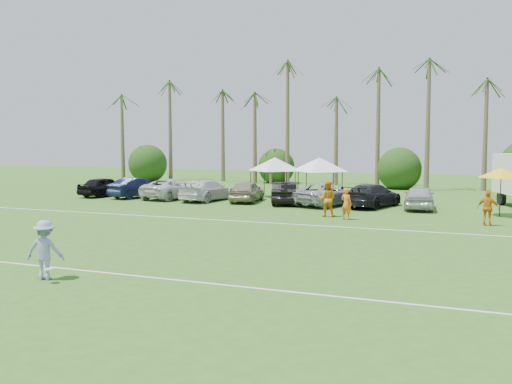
% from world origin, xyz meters
% --- Properties ---
extents(ground, '(120.00, 120.00, 0.00)m').
position_xyz_m(ground, '(0.00, 0.00, 0.00)').
color(ground, '#32611D').
rests_on(ground, ground).
extents(field_lines, '(80.00, 12.10, 0.01)m').
position_xyz_m(field_lines, '(0.00, 8.00, 0.01)').
color(field_lines, white).
rests_on(field_lines, ground).
extents(palm_tree_0, '(2.40, 2.40, 8.90)m').
position_xyz_m(palm_tree_0, '(-22.00, 38.00, 7.48)').
color(palm_tree_0, brown).
rests_on(palm_tree_0, ground).
extents(palm_tree_1, '(2.40, 2.40, 9.90)m').
position_xyz_m(palm_tree_1, '(-17.00, 38.00, 8.35)').
color(palm_tree_1, brown).
rests_on(palm_tree_1, ground).
extents(palm_tree_2, '(2.40, 2.40, 10.90)m').
position_xyz_m(palm_tree_2, '(-12.00, 38.00, 9.21)').
color(palm_tree_2, brown).
rests_on(palm_tree_2, ground).
extents(palm_tree_3, '(2.40, 2.40, 11.90)m').
position_xyz_m(palm_tree_3, '(-8.00, 38.00, 10.06)').
color(palm_tree_3, brown).
rests_on(palm_tree_3, ground).
extents(palm_tree_4, '(2.40, 2.40, 8.90)m').
position_xyz_m(palm_tree_4, '(-4.00, 38.00, 7.48)').
color(palm_tree_4, brown).
rests_on(palm_tree_4, ground).
extents(palm_tree_5, '(2.40, 2.40, 9.90)m').
position_xyz_m(palm_tree_5, '(0.00, 38.00, 8.35)').
color(palm_tree_5, brown).
rests_on(palm_tree_5, ground).
extents(palm_tree_6, '(2.40, 2.40, 10.90)m').
position_xyz_m(palm_tree_6, '(4.00, 38.00, 9.21)').
color(palm_tree_6, brown).
rests_on(palm_tree_6, ground).
extents(palm_tree_7, '(2.40, 2.40, 11.90)m').
position_xyz_m(palm_tree_7, '(8.00, 38.00, 10.06)').
color(palm_tree_7, brown).
rests_on(palm_tree_7, ground).
extents(palm_tree_8, '(2.40, 2.40, 8.90)m').
position_xyz_m(palm_tree_8, '(13.00, 38.00, 7.48)').
color(palm_tree_8, brown).
rests_on(palm_tree_8, ground).
extents(bush_tree_0, '(4.00, 4.00, 4.00)m').
position_xyz_m(bush_tree_0, '(-19.00, 39.00, 1.80)').
color(bush_tree_0, brown).
rests_on(bush_tree_0, ground).
extents(bush_tree_1, '(4.00, 4.00, 4.00)m').
position_xyz_m(bush_tree_1, '(-6.00, 39.00, 1.80)').
color(bush_tree_1, brown).
rests_on(bush_tree_1, ground).
extents(bush_tree_2, '(4.00, 4.00, 4.00)m').
position_xyz_m(bush_tree_2, '(6.00, 39.00, 1.80)').
color(bush_tree_2, brown).
rests_on(bush_tree_2, ground).
extents(sideline_player_a, '(0.70, 0.57, 1.66)m').
position_xyz_m(sideline_player_a, '(6.05, 16.68, 0.83)').
color(sideline_player_a, orange).
rests_on(sideline_player_a, ground).
extents(sideline_player_b, '(1.04, 0.86, 1.93)m').
position_xyz_m(sideline_player_b, '(4.83, 17.42, 0.97)').
color(sideline_player_b, orange).
rests_on(sideline_player_b, ground).
extents(sideline_player_c, '(1.05, 0.52, 1.72)m').
position_xyz_m(sideline_player_c, '(12.90, 17.07, 0.86)').
color(sideline_player_c, orange).
rests_on(sideline_player_c, ground).
extents(canopy_tent_left, '(4.17, 4.17, 3.37)m').
position_xyz_m(canopy_tent_left, '(-1.43, 26.43, 2.89)').
color(canopy_tent_left, black).
rests_on(canopy_tent_left, ground).
extents(canopy_tent_right, '(4.18, 4.18, 3.39)m').
position_xyz_m(canopy_tent_right, '(1.82, 26.68, 2.90)').
color(canopy_tent_right, black).
rests_on(canopy_tent_right, ground).
extents(market_umbrella, '(2.38, 2.38, 2.65)m').
position_xyz_m(market_umbrella, '(13.54, 21.04, 2.38)').
color(market_umbrella, black).
rests_on(market_umbrella, ground).
extents(frisbee_player, '(1.28, 0.95, 1.77)m').
position_xyz_m(frisbee_player, '(0.62, 0.66, 0.89)').
color(frisbee_player, '#8D93C8').
rests_on(frisbee_player, ground).
extents(parked_car_0, '(2.45, 4.47, 1.44)m').
position_xyz_m(parked_car_0, '(-13.31, 22.33, 0.72)').
color(parked_car_0, black).
rests_on(parked_car_0, ground).
extents(parked_car_1, '(2.72, 4.63, 1.44)m').
position_xyz_m(parked_car_1, '(-10.50, 22.41, 0.72)').
color(parked_car_1, '#101434').
rests_on(parked_car_1, ground).
extents(parked_car_2, '(3.27, 5.52, 1.44)m').
position_xyz_m(parked_car_2, '(-7.70, 22.71, 0.72)').
color(parked_car_2, silver).
rests_on(parked_car_2, ground).
extents(parked_car_3, '(2.61, 5.17, 1.44)m').
position_xyz_m(parked_car_3, '(-4.90, 22.40, 0.72)').
color(parked_car_3, silver).
rests_on(parked_car_3, ground).
extents(parked_car_4, '(2.31, 4.43, 1.44)m').
position_xyz_m(parked_car_4, '(-2.09, 22.69, 0.72)').
color(parked_car_4, gray).
rests_on(parked_car_4, ground).
extents(parked_car_5, '(2.69, 4.62, 1.44)m').
position_xyz_m(parked_car_5, '(0.71, 22.47, 0.72)').
color(parked_car_5, black).
rests_on(parked_car_5, ground).
extents(parked_car_6, '(3.98, 5.68, 1.44)m').
position_xyz_m(parked_car_6, '(3.52, 22.63, 0.72)').
color(parked_car_6, '#9EA2AB').
rests_on(parked_car_6, ground).
extents(parked_car_7, '(3.31, 5.33, 1.44)m').
position_xyz_m(parked_car_7, '(6.32, 22.76, 0.72)').
color(parked_car_7, black).
rests_on(parked_car_7, ground).
extents(parked_car_8, '(2.10, 4.37, 1.44)m').
position_xyz_m(parked_car_8, '(9.12, 22.66, 0.72)').
color(parked_car_8, '#B2B2BB').
rests_on(parked_car_8, ground).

